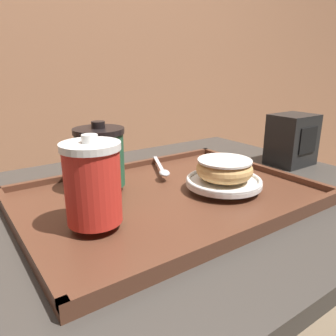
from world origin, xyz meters
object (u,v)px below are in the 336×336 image
at_px(napkin_dispenser, 292,140).
at_px(donut_chocolate_glazed, 224,169).
at_px(coffee_cup_rear, 100,157).
at_px(coffee_cup_front, 93,182).
at_px(spoon, 163,170).

bearing_deg(napkin_dispenser, donut_chocolate_glazed, -168.68).
bearing_deg(coffee_cup_rear, coffee_cup_front, -117.83).
relative_size(coffee_cup_front, napkin_dispenser, 1.01).
xyz_separation_m(coffee_cup_front, spoon, (0.21, 0.13, -0.06)).
distance_m(coffee_cup_front, spoon, 0.26).
bearing_deg(coffee_cup_rear, napkin_dispenser, -8.92).
distance_m(coffee_cup_rear, napkin_dispenser, 0.49).
bearing_deg(donut_chocolate_glazed, coffee_cup_rear, 144.68).
relative_size(coffee_cup_front, spoon, 0.88).
relative_size(coffee_cup_front, coffee_cup_rear, 1.06).
height_order(donut_chocolate_glazed, napkin_dispenser, napkin_dispenser).
relative_size(donut_chocolate_glazed, spoon, 0.73).
relative_size(coffee_cup_rear, spoon, 0.83).
height_order(coffee_cup_rear, napkin_dispenser, coffee_cup_rear).
bearing_deg(spoon, coffee_cup_front, -32.68).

